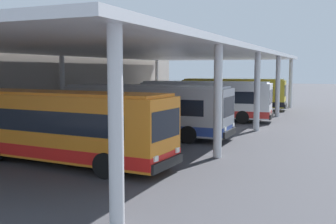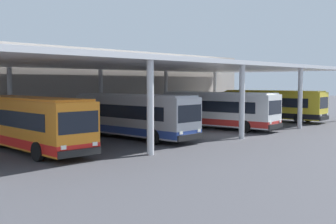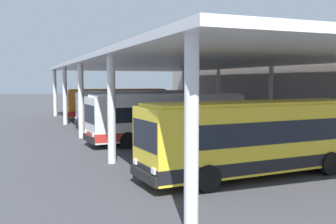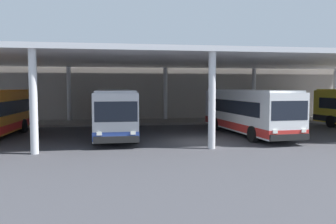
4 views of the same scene
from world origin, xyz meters
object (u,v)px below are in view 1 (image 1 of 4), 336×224
at_px(bus_far_bay, 233,93).
at_px(trash_bin, 148,101).
at_px(bench_waiting, 138,103).
at_px(bus_second_bay, 146,110).
at_px(bus_nearest_bay, 61,126).
at_px(bus_middle_bay, 205,100).

bearing_deg(bus_far_bay, trash_bin, 95.55).
distance_m(bench_waiting, trash_bin, 2.87).
bearing_deg(bus_far_bay, bus_second_bay, 178.36).
height_order(bus_nearest_bay, trash_bin, bus_nearest_bay).
bearing_deg(bus_far_bay, bench_waiting, 112.43).
xyz_separation_m(bus_middle_bay, bus_far_bay, (9.98, 0.23, 0.00)).
height_order(bus_far_bay, trash_bin, bus_far_bay).
distance_m(bus_middle_bay, bus_far_bay, 9.98).
bearing_deg(bus_second_bay, trash_bin, 25.94).
bearing_deg(trash_bin, bus_second_bay, -154.06).
height_order(bus_middle_bay, trash_bin, bus_middle_bay).
bearing_deg(bench_waiting, bus_second_bay, -150.98).
distance_m(bus_nearest_bay, trash_bin, 27.71).
relative_size(bus_far_bay, trash_bin, 10.89).
height_order(bus_middle_bay, bus_far_bay, same).
bearing_deg(bus_second_bay, bus_far_bay, -1.64).
distance_m(bus_nearest_bay, bus_far_bay, 27.22).
relative_size(bench_waiting, trash_bin, 1.84).
bearing_deg(trash_bin, bus_middle_bay, -133.09).
xyz_separation_m(bus_nearest_bay, bus_far_bay, (27.21, -0.76, 0.00)).
bearing_deg(bus_middle_bay, bus_second_bay, 175.20).
height_order(bus_nearest_bay, bus_middle_bay, same).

